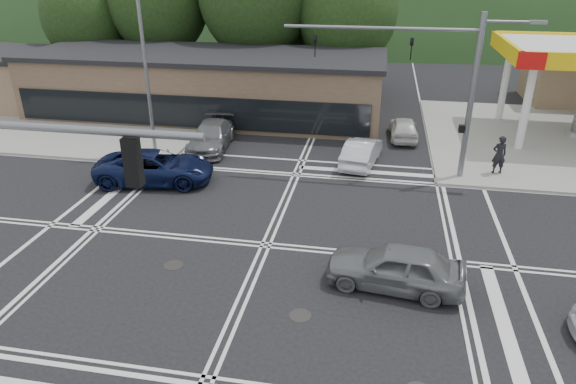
% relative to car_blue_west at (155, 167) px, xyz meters
% --- Properties ---
extents(ground, '(120.00, 120.00, 0.00)m').
position_rel_car_blue_west_xyz_m(ground, '(6.69, -5.00, -0.79)').
color(ground, black).
rests_on(ground, ground).
extents(sidewalk_ne, '(16.00, 16.00, 0.15)m').
position_rel_car_blue_west_xyz_m(sidewalk_ne, '(21.69, 10.00, -0.72)').
color(sidewalk_ne, gray).
rests_on(sidewalk_ne, ground).
extents(sidewalk_nw, '(16.00, 16.00, 0.15)m').
position_rel_car_blue_west_xyz_m(sidewalk_nw, '(-8.31, 10.00, -0.72)').
color(sidewalk_nw, gray).
rests_on(sidewalk_nw, ground).
extents(commercial_row, '(24.00, 8.00, 4.00)m').
position_rel_car_blue_west_xyz_m(commercial_row, '(-1.31, 12.00, 1.21)').
color(commercial_row, brown).
rests_on(commercial_row, ground).
extents(commercial_nw, '(8.00, 7.00, 3.60)m').
position_rel_car_blue_west_xyz_m(commercial_nw, '(-17.31, 12.00, 1.01)').
color(commercial_nw, '#846B4F').
rests_on(commercial_nw, ground).
extents(hill_north, '(252.00, 126.00, 140.00)m').
position_rel_car_blue_west_xyz_m(hill_north, '(6.69, 85.00, -0.79)').
color(hill_north, '#1C3518').
rests_on(hill_north, ground).
extents(tree_n_c, '(7.60, 7.60, 10.87)m').
position_rel_car_blue_west_xyz_m(tree_n_c, '(7.69, 19.00, 5.70)').
color(tree_n_c, '#382619').
rests_on(tree_n_c, ground).
extents(tree_n_d, '(6.80, 6.80, 9.76)m').
position_rel_car_blue_west_xyz_m(tree_n_d, '(-13.31, 18.00, 5.05)').
color(tree_n_d, '#382619').
rests_on(tree_n_d, ground).
extents(streetlight_nw, '(2.50, 0.25, 9.00)m').
position_rel_car_blue_west_xyz_m(streetlight_nw, '(-1.75, 4.00, 4.26)').
color(streetlight_nw, slate).
rests_on(streetlight_nw, ground).
extents(signal_mast_ne, '(11.65, 0.30, 8.00)m').
position_rel_car_blue_west_xyz_m(signal_mast_ne, '(13.64, 3.20, 4.28)').
color(signal_mast_ne, slate).
rests_on(signal_mast_ne, ground).
extents(car_blue_west, '(6.05, 3.50, 1.58)m').
position_rel_car_blue_west_xyz_m(car_blue_west, '(0.00, 0.00, 0.00)').
color(car_blue_west, '#0C1539').
rests_on(car_blue_west, ground).
extents(car_grey_center, '(4.79, 2.39, 1.57)m').
position_rel_car_blue_west_xyz_m(car_grey_center, '(11.57, -6.89, -0.01)').
color(car_grey_center, slate).
rests_on(car_grey_center, ground).
extents(car_queue_a, '(2.18, 4.50, 1.42)m').
position_rel_car_blue_west_xyz_m(car_queue_a, '(9.88, 4.23, -0.08)').
color(car_queue_a, silver).
rests_on(car_queue_a, ground).
extents(car_queue_b, '(1.80, 4.04, 1.35)m').
position_rel_car_blue_west_xyz_m(car_queue_b, '(12.19, 9.00, -0.12)').
color(car_queue_b, silver).
rests_on(car_queue_b, ground).
extents(car_northbound, '(2.56, 5.33, 1.50)m').
position_rel_car_blue_west_xyz_m(car_northbound, '(1.19, 5.18, -0.04)').
color(car_northbound, slate).
rests_on(car_northbound, ground).
extents(pedestrian, '(0.80, 0.61, 1.97)m').
position_rel_car_blue_west_xyz_m(pedestrian, '(16.76, 3.90, 0.35)').
color(pedestrian, black).
rests_on(pedestrian, sidewalk_ne).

